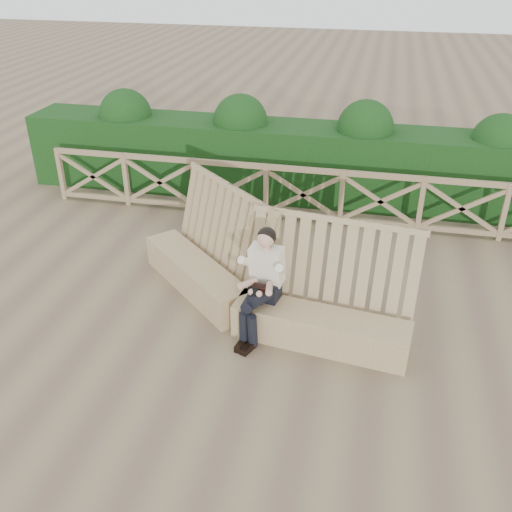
# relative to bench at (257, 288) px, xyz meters

# --- Properties ---
(ground) EXTENTS (60.00, 60.00, 0.00)m
(ground) POSITION_rel_bench_xyz_m (0.18, -0.34, -0.41)
(ground) COLOR brown
(ground) RESTS_ON ground
(bench) EXTENTS (4.28, 2.52, 1.62)m
(bench) POSITION_rel_bench_xyz_m (0.00, 0.00, 0.00)
(bench) COLOR #8A734F
(bench) RESTS_ON ground
(woman) EXTENTS (0.53, 0.96, 1.54)m
(woman) POSITION_rel_bench_xyz_m (0.16, -0.41, 0.41)
(woman) COLOR black
(woman) RESTS_ON ground
(guardrail) EXTENTS (10.10, 0.09, 1.10)m
(guardrail) POSITION_rel_bench_xyz_m (0.18, 3.16, 0.14)
(guardrail) COLOR olive
(guardrail) RESTS_ON ground
(hedge) EXTENTS (12.00, 1.20, 1.50)m
(hedge) POSITION_rel_bench_xyz_m (0.18, 4.36, 0.34)
(hedge) COLOR black
(hedge) RESTS_ON ground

